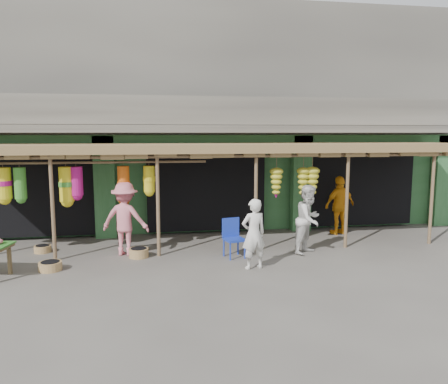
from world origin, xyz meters
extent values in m
plane|color=#514C47|center=(0.00, 0.00, 0.00)|extent=(80.00, 80.00, 0.00)
cube|color=gray|center=(0.00, 5.00, 5.00)|extent=(16.00, 6.00, 4.00)
cube|color=#2D6033|center=(0.00, 5.15, 1.50)|extent=(16.00, 5.70, 3.00)
cube|color=gray|center=(0.00, 1.65, 3.20)|extent=(16.00, 0.90, 0.22)
cube|color=gray|center=(0.00, 1.25, 3.70)|extent=(16.00, 0.10, 0.80)
cube|color=#2D6033|center=(0.00, 2.05, 2.85)|extent=(16.00, 0.35, 0.35)
cube|color=yellow|center=(-5.00, 1.97, 2.75)|extent=(1.70, 0.06, 0.55)
cube|color=#B21414|center=(-5.00, 1.93, 2.75)|extent=(1.30, 0.02, 0.30)
cube|color=black|center=(-5.00, 3.00, 1.35)|extent=(3.60, 2.00, 2.50)
cube|color=black|center=(0.00, 3.00, 1.35)|extent=(3.60, 2.00, 2.50)
cube|color=black|center=(5.00, 3.00, 1.35)|extent=(3.60, 2.00, 2.50)
cube|color=#2D6033|center=(-3.00, 2.05, 1.50)|extent=(0.60, 0.35, 3.00)
cube|color=#2D6033|center=(3.00, 2.05, 1.50)|extent=(0.60, 0.35, 3.00)
cube|color=#2D6033|center=(7.90, 2.05, 1.50)|extent=(0.60, 0.35, 3.00)
cylinder|color=brown|center=(-4.00, -0.20, 1.30)|extent=(0.09, 0.09, 2.60)
cylinder|color=brown|center=(-1.50, -0.20, 1.30)|extent=(0.09, 0.09, 2.60)
cylinder|color=brown|center=(1.00, -0.20, 1.30)|extent=(0.09, 0.09, 2.60)
cylinder|color=brown|center=(3.50, -0.20, 1.30)|extent=(0.09, 0.09, 2.60)
cylinder|color=brown|center=(6.00, -0.20, 1.30)|extent=(0.09, 0.09, 2.60)
cylinder|color=brown|center=(-0.25, -0.20, 2.50)|extent=(12.90, 0.08, 0.08)
cylinder|color=brown|center=(-3.00, 0.20, 2.35)|extent=(5.50, 0.06, 0.06)
cube|color=brown|center=(0.00, 0.90, 2.68)|extent=(14.00, 2.70, 0.22)
cube|color=brown|center=(-4.75, -1.13, 0.31)|extent=(0.08, 0.08, 0.62)
cylinder|color=#1A34AF|center=(0.21, -0.89, 0.22)|extent=(0.04, 0.04, 0.44)
cylinder|color=#1A34AF|center=(0.59, -0.79, 0.22)|extent=(0.04, 0.04, 0.44)
cylinder|color=#1A34AF|center=(0.11, -0.51, 0.22)|extent=(0.04, 0.04, 0.44)
cylinder|color=#1A34AF|center=(0.49, -0.41, 0.22)|extent=(0.04, 0.04, 0.44)
cube|color=#1A34AF|center=(0.35, -0.65, 0.46)|extent=(0.56, 0.56, 0.05)
cube|color=#1A34AF|center=(0.30, -0.44, 0.72)|extent=(0.46, 0.15, 0.49)
cylinder|color=brown|center=(-4.48, 0.62, 0.09)|extent=(0.45, 0.45, 0.18)
cylinder|color=#9E6D47|center=(-3.94, -1.00, 0.10)|extent=(0.67, 0.67, 0.20)
cylinder|color=#A2824B|center=(-2.00, -0.25, 0.11)|extent=(0.58, 0.58, 0.22)
imported|color=silver|center=(0.62, -1.61, 0.81)|extent=(0.67, 0.52, 1.62)
imported|color=silver|center=(2.32, -0.55, 0.89)|extent=(1.09, 1.07, 1.77)
imported|color=orange|center=(4.00, 1.34, 0.90)|extent=(1.13, 0.71, 1.79)
imported|color=#DB7482|center=(-2.33, 0.06, 0.93)|extent=(1.35, 1.01, 1.86)
camera|label=1|loc=(-1.62, -11.04, 3.08)|focal=35.00mm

